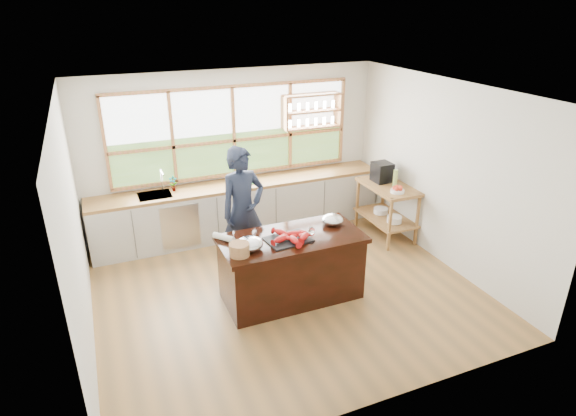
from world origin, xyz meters
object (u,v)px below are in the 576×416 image
espresso_machine (382,172)px  wicker_basket (239,249)px  island (291,267)px  cook (243,211)px

espresso_machine → wicker_basket: (-2.94, -1.51, -0.08)m
espresso_machine → wicker_basket: bearing=-153.7°
island → cook: size_ratio=0.98×
cook → espresso_machine: cook is taller
island → cook: bearing=110.4°
espresso_machine → wicker_basket: espresso_machine is taller
cook → espresso_machine: size_ratio=5.81×
cook → wicker_basket: bearing=-123.6°
cook → espresso_machine: bearing=-5.5°
island → espresso_machine: espresso_machine is taller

